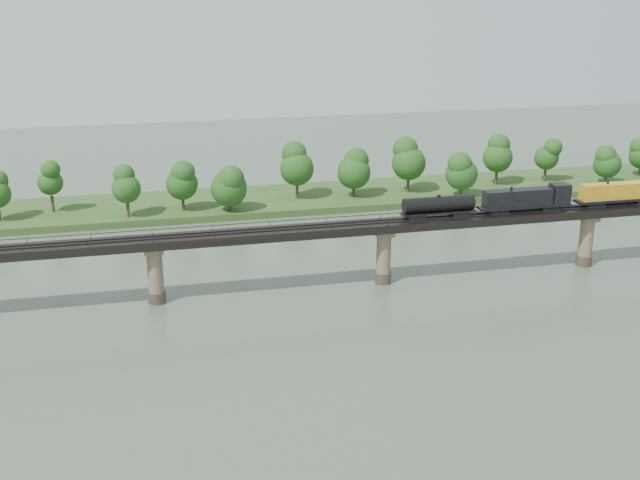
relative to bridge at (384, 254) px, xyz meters
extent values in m
plane|color=#3D4C3C|center=(0.00, -30.00, -5.46)|extent=(400.00, 400.00, 0.00)
cube|color=#29461C|center=(0.00, 55.00, -4.66)|extent=(300.00, 24.00, 1.60)
cylinder|color=#473A2D|center=(-40.00, 0.00, -4.46)|extent=(3.00, 3.00, 2.00)
cylinder|color=#806D53|center=(-40.00, 0.00, 0.04)|extent=(2.60, 2.60, 9.00)
cube|color=#806D53|center=(-40.00, 0.00, 4.04)|extent=(3.20, 3.20, 1.00)
cylinder|color=#473A2D|center=(0.00, 0.00, -4.46)|extent=(3.00, 3.00, 2.00)
cylinder|color=#806D53|center=(0.00, 0.00, 0.04)|extent=(2.60, 2.60, 9.00)
cube|color=#806D53|center=(0.00, 0.00, 4.04)|extent=(3.20, 3.20, 1.00)
cylinder|color=#473A2D|center=(40.00, 0.00, -4.46)|extent=(3.00, 3.00, 2.00)
cylinder|color=#806D53|center=(40.00, 0.00, 0.04)|extent=(2.60, 2.60, 9.00)
cube|color=#806D53|center=(40.00, 0.00, 4.04)|extent=(3.20, 3.20, 1.00)
cube|color=black|center=(0.00, 0.00, 5.29)|extent=(220.00, 5.00, 1.50)
cube|color=black|center=(0.00, -0.75, 6.12)|extent=(220.00, 0.12, 0.16)
cube|color=black|center=(0.00, 0.75, 6.12)|extent=(220.00, 0.12, 0.16)
cube|color=black|center=(0.00, -2.40, 6.74)|extent=(220.00, 0.10, 0.10)
cube|color=black|center=(0.00, 2.40, 6.74)|extent=(220.00, 0.10, 0.10)
cube|color=black|center=(0.00, -2.40, 6.39)|extent=(0.08, 0.08, 0.70)
cube|color=black|center=(0.00, 2.40, 6.39)|extent=(0.08, 0.08, 0.70)
cylinder|color=#382619|center=(-60.94, 54.18, -2.00)|extent=(0.70, 0.70, 3.71)
sphere|color=#174212|center=(-60.94, 54.18, 2.95)|extent=(5.67, 5.67, 5.67)
sphere|color=#174212|center=(-60.94, 54.18, 6.04)|extent=(4.25, 4.25, 4.25)
cylinder|color=#382619|center=(-44.43, 46.31, -2.10)|extent=(0.70, 0.70, 3.51)
sphere|color=#174212|center=(-44.43, 46.31, 2.57)|extent=(6.31, 6.31, 6.31)
sphere|color=#174212|center=(-44.43, 46.31, 5.50)|extent=(4.73, 4.73, 4.73)
cylinder|color=#382619|center=(-32.24, 48.84, -2.19)|extent=(0.70, 0.70, 3.34)
sphere|color=#174212|center=(-32.24, 48.84, 2.27)|extent=(7.18, 7.18, 7.18)
sphere|color=#174212|center=(-32.24, 48.84, 5.06)|extent=(5.39, 5.39, 5.39)
cylinder|color=#382619|center=(-22.01, 46.15, -2.45)|extent=(0.70, 0.70, 2.83)
sphere|color=#174212|center=(-22.01, 46.15, 1.32)|extent=(8.26, 8.26, 8.26)
sphere|color=#174212|center=(-22.01, 46.15, 3.68)|extent=(6.19, 6.19, 6.19)
cylinder|color=#382619|center=(-5.04, 52.68, -1.88)|extent=(0.70, 0.70, 3.96)
sphere|color=#174212|center=(-5.04, 52.68, 3.41)|extent=(8.07, 8.07, 8.07)
sphere|color=#174212|center=(-5.04, 52.68, 6.71)|extent=(6.05, 6.05, 6.05)
cylinder|color=#382619|center=(8.52, 51.14, -2.23)|extent=(0.70, 0.70, 3.27)
sphere|color=#174212|center=(8.52, 51.14, 2.13)|extent=(8.03, 8.03, 8.03)
sphere|color=#174212|center=(8.52, 51.14, 4.85)|extent=(6.02, 6.02, 6.02)
cylinder|color=#382619|center=(22.65, 52.31, -1.90)|extent=(0.70, 0.70, 3.92)
sphere|color=#174212|center=(22.65, 52.31, 3.33)|extent=(8.29, 8.29, 8.29)
sphere|color=#174212|center=(22.65, 52.31, 6.60)|extent=(6.21, 6.21, 6.21)
cylinder|color=#382619|center=(33.59, 45.35, -2.35)|extent=(0.70, 0.70, 3.02)
sphere|color=#174212|center=(33.59, 45.35, 1.69)|extent=(7.74, 7.74, 7.74)
sphere|color=#174212|center=(33.59, 45.35, 4.21)|extent=(5.80, 5.80, 5.80)
cylinder|color=#382619|center=(46.81, 54.03, -1.96)|extent=(0.70, 0.70, 3.80)
sphere|color=#174212|center=(46.81, 54.03, 3.10)|extent=(7.47, 7.47, 7.47)
sphere|color=#174212|center=(46.81, 54.03, 6.27)|extent=(5.60, 5.60, 5.60)
cylinder|color=#382619|center=(60.48, 54.26, -2.17)|extent=(0.70, 0.70, 3.38)
sphere|color=#174212|center=(60.48, 54.26, 2.34)|extent=(6.23, 6.23, 6.23)
sphere|color=#174212|center=(60.48, 54.26, 5.16)|extent=(4.67, 4.67, 4.67)
cylinder|color=#382619|center=(74.35, 48.39, -2.47)|extent=(0.70, 0.70, 2.77)
sphere|color=#174212|center=(74.35, 48.39, 1.22)|extent=(7.04, 7.04, 7.04)
sphere|color=#174212|center=(74.35, 48.39, 3.54)|extent=(5.28, 5.28, 5.28)
cylinder|color=#382619|center=(87.62, 53.57, -2.39)|extent=(0.70, 0.70, 2.94)
cube|color=black|center=(40.90, 0.00, 6.55)|extent=(3.69, 2.22, 1.02)
cube|color=black|center=(45.98, 0.00, 7.19)|extent=(17.55, 2.77, 0.46)
cube|color=gold|center=(44.60, 0.00, 8.90)|extent=(12.93, 2.49, 2.96)
cylinder|color=black|center=(45.98, 0.00, 6.69)|extent=(5.54, 1.29, 1.29)
cube|color=black|center=(31.67, 0.00, 6.55)|extent=(3.69, 2.22, 1.02)
cube|color=black|center=(21.51, 0.00, 6.55)|extent=(3.69, 2.22, 1.02)
cube|color=black|center=(26.59, 0.00, 7.19)|extent=(17.55, 2.77, 0.46)
cube|color=black|center=(25.20, 0.00, 8.90)|extent=(12.93, 2.49, 2.96)
cube|color=black|center=(33.51, 0.00, 9.18)|extent=(3.32, 2.77, 3.51)
cylinder|color=black|center=(26.59, 0.00, 6.69)|extent=(5.54, 1.29, 1.29)
cube|color=black|center=(14.12, 0.00, 6.55)|extent=(3.23, 2.03, 1.02)
cube|color=black|center=(5.81, 0.00, 6.55)|extent=(3.23, 2.03, 1.02)
cube|color=black|center=(9.96, 0.00, 7.15)|extent=(13.85, 2.22, 0.28)
cylinder|color=black|center=(9.96, 0.00, 8.63)|extent=(12.93, 2.77, 2.77)
cylinder|color=black|center=(9.96, 0.00, 10.10)|extent=(0.65, 0.65, 0.46)
camera|label=1|loc=(-41.36, -128.27, 48.29)|focal=45.00mm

